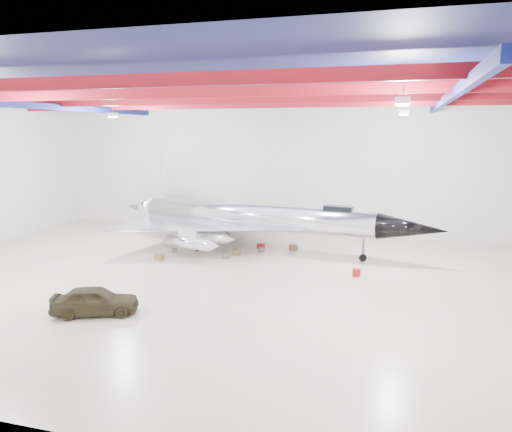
% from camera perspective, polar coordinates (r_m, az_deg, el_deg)
% --- Properties ---
extents(floor, '(40.00, 40.00, 0.00)m').
position_cam_1_polar(floor, '(29.16, -4.71, -7.42)').
color(floor, beige).
rests_on(floor, ground).
extents(wall_back, '(40.00, 0.00, 40.00)m').
position_cam_1_polar(wall_back, '(42.30, 2.56, 5.57)').
color(wall_back, silver).
rests_on(wall_back, floor).
extents(ceiling, '(40.00, 40.00, 0.00)m').
position_cam_1_polar(ceiling, '(27.96, -5.03, 14.66)').
color(ceiling, '#0A0F38').
rests_on(ceiling, wall_back).
extents(ceiling_structure, '(39.50, 29.50, 1.08)m').
position_cam_1_polar(ceiling_structure, '(27.91, -5.01, 13.28)').
color(ceiling_structure, maroon).
rests_on(ceiling_structure, ceiling).
extents(jet_aircraft, '(24.65, 16.05, 6.74)m').
position_cam_1_polar(jet_aircraft, '(36.10, -0.19, -0.42)').
color(jet_aircraft, silver).
rests_on(jet_aircraft, floor).
extents(jeep, '(4.32, 3.07, 1.37)m').
position_cam_1_polar(jeep, '(25.02, -17.92, -9.17)').
color(jeep, '#322C19').
rests_on(jeep, floor).
extents(crate_ply, '(0.59, 0.50, 0.38)m').
position_cam_1_polar(crate_ply, '(34.19, -11.00, -4.65)').
color(crate_ply, olive).
rests_on(crate_ply, floor).
extents(toolbox_red, '(0.58, 0.52, 0.34)m').
position_cam_1_polar(toolbox_red, '(36.84, 0.57, -3.45)').
color(toolbox_red, '#9F130F').
rests_on(toolbox_red, floor).
extents(engine_drum, '(0.53, 0.53, 0.42)m').
position_cam_1_polar(engine_drum, '(33.97, -3.50, -4.55)').
color(engine_drum, '#59595B').
rests_on(engine_drum, floor).
extents(parts_bin, '(0.67, 0.61, 0.38)m').
position_cam_1_polar(parts_bin, '(36.39, 4.31, -3.62)').
color(parts_bin, olive).
rests_on(parts_bin, floor).
extents(crate_small, '(0.49, 0.45, 0.28)m').
position_cam_1_polar(crate_small, '(36.13, -9.26, -3.90)').
color(crate_small, '#59595B').
rests_on(crate_small, floor).
extents(tool_chest, '(0.55, 0.55, 0.43)m').
position_cam_1_polar(tool_chest, '(30.54, 11.40, -6.36)').
color(tool_chest, '#9F130F').
rests_on(tool_chest, floor).
extents(oil_barrel, '(0.66, 0.59, 0.38)m').
position_cam_1_polar(oil_barrel, '(34.96, -2.28, -4.15)').
color(oil_barrel, olive).
rests_on(oil_barrel, floor).
extents(spares_box, '(0.46, 0.46, 0.33)m').
position_cam_1_polar(spares_box, '(35.77, 0.60, -3.87)').
color(spares_box, '#59595B').
rests_on(spares_box, floor).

